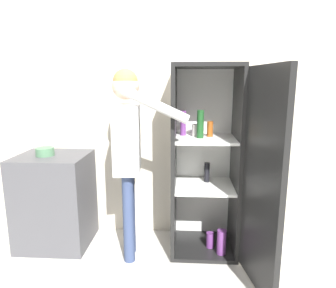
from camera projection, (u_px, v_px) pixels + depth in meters
ground_plane at (181, 288)px, 2.43m from camera, size 12.00×12.00×0.00m
wall_back at (183, 118)px, 3.13m from camera, size 7.00×0.06×2.55m
refrigerator at (216, 165)px, 2.76m from camera, size 0.79×1.20×1.80m
person at (128, 140)px, 2.66m from camera, size 0.69×0.53×1.75m
counter at (55, 200)px, 3.03m from camera, size 0.68×0.59×0.94m
bowl at (45, 152)px, 2.92m from camera, size 0.18×0.18×0.08m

